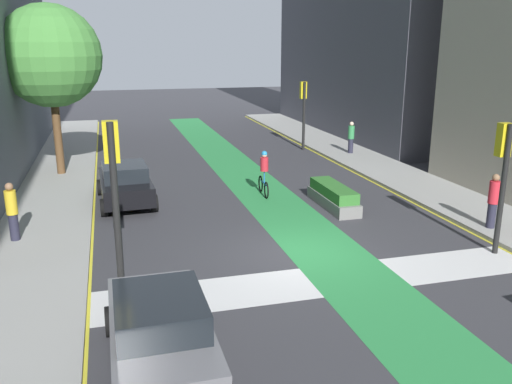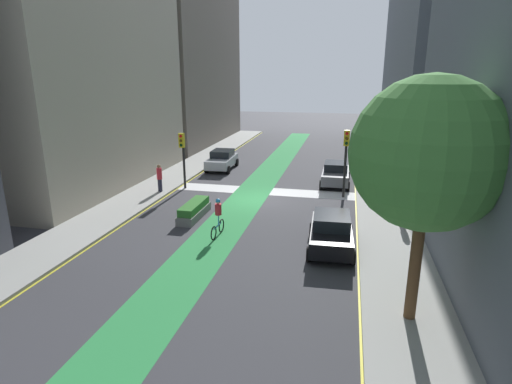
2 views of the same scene
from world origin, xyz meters
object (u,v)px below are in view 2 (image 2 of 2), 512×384
Objects in this scene: cyclist_in_lane at (218,217)px; car_black_left_far at (331,232)px; car_silver_right_near at (222,160)px; pedestrian_sidewalk_left_a at (403,206)px; car_grey_left_near at (336,173)px; traffic_signal_near_left at (346,151)px; street_tree_near at (428,154)px; median_planter at (194,210)px; traffic_signal_near_right at (183,150)px; pedestrian_sidewalk_right_a at (160,178)px.

car_black_left_far is at bearing 175.99° from cyclist_in_lane.
pedestrian_sidewalk_left_a reaches higher than car_silver_right_near.
car_grey_left_near is 8.61m from pedestrian_sidewalk_left_a.
street_tree_near is (-2.30, 13.44, 2.40)m from traffic_signal_near_left.
median_planter is (7.52, -2.58, -0.40)m from car_black_left_far.
traffic_signal_near_left is 8.48m from car_black_left_far.
median_planter is at bearing 35.15° from traffic_signal_near_left.
cyclist_in_lane reaches higher than car_grey_left_near.
car_grey_left_near is 0.56× the size of street_tree_near.
traffic_signal_near_left is (-10.71, -0.17, 0.32)m from traffic_signal_near_right.
pedestrian_sidewalk_right_a reaches higher than car_grey_left_near.
cyclist_in_lane is at bearing 20.01° from pedestrian_sidewalk_left_a.
car_silver_right_near is 23.52m from street_tree_near.
traffic_signal_near_right is 2.11× the size of pedestrian_sidewalk_left_a.
traffic_signal_near_left is 1.02× the size of car_grey_left_near.
traffic_signal_near_right is 13.18m from car_black_left_far.
car_silver_right_near and car_grey_left_near have the same top height.
traffic_signal_near_left is 2.32× the size of cyclist_in_lane.
pedestrian_sidewalk_left_a is (-3.66, 7.79, 0.28)m from car_grey_left_near.
traffic_signal_near_left is 12.07m from pedestrian_sidewalk_right_a.
car_silver_right_near is at bearing -57.99° from street_tree_near.
median_planter is at bearing 134.33° from pedestrian_sidewalk_right_a.
car_black_left_far is 13.12m from pedestrian_sidewalk_right_a.
pedestrian_sidewalk_right_a is 0.57× the size of median_planter.
street_tree_near is at bearing 85.28° from pedestrian_sidewalk_left_a.
car_silver_right_near is 1.01× the size of car_grey_left_near.
traffic_signal_near_right reaches higher than car_silver_right_near.
median_planter is (7.32, 8.82, -0.40)m from car_grey_left_near.
traffic_signal_near_right is at bearing -17.72° from pedestrian_sidewalk_left_a.
pedestrian_sidewalk_left_a is 0.24× the size of street_tree_near.
pedestrian_sidewalk_right_a reaches higher than car_silver_right_near.
cyclist_in_lane is (5.23, 11.03, 0.17)m from car_grey_left_near.
pedestrian_sidewalk_right_a is (11.37, -6.53, 0.28)m from car_black_left_far.
car_grey_left_near is (-10.08, -3.40, -1.89)m from traffic_signal_near_right.
median_planter is (-2.77, 5.43, -2.29)m from traffic_signal_near_right.
street_tree_near is at bearing 99.97° from car_grey_left_near.
car_grey_left_near is (0.63, -3.23, -2.21)m from traffic_signal_near_left.
car_silver_right_near is (-0.79, -6.28, -1.89)m from traffic_signal_near_right.
traffic_signal_near_right reaches higher than cyclist_in_lane.
cyclist_in_lane reaches higher than median_planter.
traffic_signal_near_left reaches higher than car_grey_left_near.
car_silver_right_near is 11.88m from median_planter.
cyclist_in_lane is (-4.85, 7.63, -1.72)m from traffic_signal_near_right.
car_grey_left_near is 12.21m from cyclist_in_lane.
pedestrian_sidewalk_left_a is (-3.03, 4.56, -1.94)m from traffic_signal_near_left.
car_grey_left_near is at bearing -78.99° from traffic_signal_near_left.
street_tree_near reaches higher than traffic_signal_near_right.
pedestrian_sidewalk_left_a is 11.05m from median_planter.
pedestrian_sidewalk_right_a is at bearing -46.00° from cyclist_in_lane.
car_black_left_far is 1.00× the size of car_silver_right_near.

